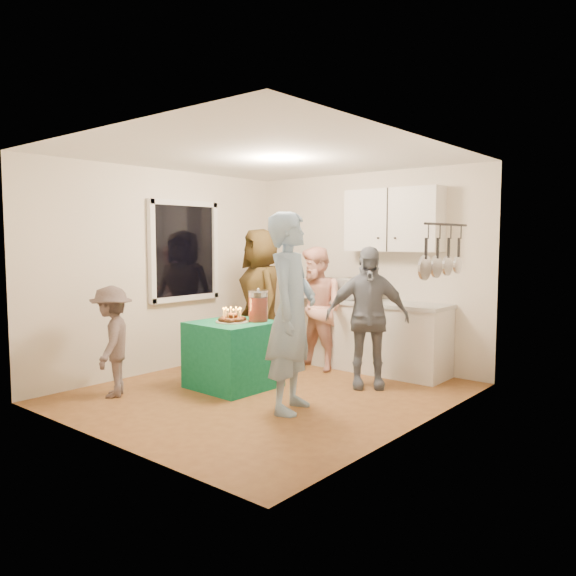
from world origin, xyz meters
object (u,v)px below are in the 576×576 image
Objects in this scene: party_table at (233,354)px; woman_back_right at (367,317)px; counter at (365,336)px; woman_back_left at (261,298)px; punch_jar at (258,307)px; woman_back_center at (317,309)px; microwave at (359,289)px; child_near_left at (112,341)px; man_birthday at (291,312)px.

party_table is 1.60m from woman_back_right.
counter is 2.59× the size of party_table.
woman_back_left is (-1.15, -0.76, 0.49)m from counter.
woman_back_right is (1.18, 0.99, 0.43)m from party_table.
woman_back_center reaches higher than punch_jar.
counter is 0.75m from woman_back_center.
microwave is (-0.11, 0.00, 0.62)m from counter.
woman_back_center is at bearing -134.93° from counter.
woman_back_center is at bearing 88.97° from punch_jar.
microwave is at bearing 180.00° from counter.
party_table is 1.38m from woman_back_center.
child_near_left is at bearing -69.52° from woman_back_left.
party_table is 0.52× the size of woman_back_right.
man_birthday is at bearing -83.47° from microwave.
woman_back_right reaches higher than party_table.
counter is at bearing 53.09° from woman_back_center.
party_table is 0.43× the size of man_birthday.
child_near_left is at bearing -123.57° from party_table.
woman_back_center is at bearing 112.53° from child_near_left.
man_birthday is at bearing -78.80° from counter.
woman_back_center is at bearing -134.84° from microwave.
counter is 2.13m from man_birthday.
microwave is 1.01m from woman_back_right.
woman_back_left reaches higher than woman_back_right.
microwave reaches higher than party_table.
woman_back_right is at bearing 91.89° from child_near_left.
woman_back_right is at bearing 38.81° from punch_jar.
punch_jar is at bearing -83.01° from woman_back_center.
woman_back_left is (-1.04, -0.76, -0.13)m from microwave.
woman_back_left is at bearing -146.52° from counter.
man_birthday is 2.05m from child_near_left.
man_birthday reaches higher than party_table.
counter is 0.63m from microwave.
man_birthday is at bearing -13.35° from party_table.
man_birthday is at bearing -53.13° from woman_back_center.
man_birthday is at bearing -11.11° from woman_back_left.
man_birthday reaches higher than microwave.
counter is at bearing 107.97° from child_near_left.
man_birthday reaches higher than woman_back_left.
child_near_left reaches higher than punch_jar.
punch_jar is 0.21× the size of woman_back_center.
counter is at bearing 61.26° from woman_back_left.
counter reaches higher than party_table.
man_birthday is at bearing -131.35° from woman_back_right.
man_birthday is (0.51, -2.01, -0.06)m from microwave.
woman_back_right reaches higher than woman_back_center.
woman_back_center is 2.60m from child_near_left.
man_birthday is at bearing -27.74° from punch_jar.
child_near_left is (-1.31, -2.87, -0.44)m from microwave.
punch_jar is 0.17× the size of man_birthday.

